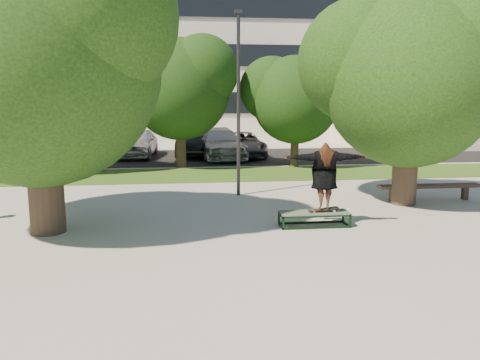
{
  "coord_description": "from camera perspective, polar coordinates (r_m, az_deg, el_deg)",
  "views": [
    {
      "loc": [
        -0.8,
        -10.7,
        3.25
      ],
      "look_at": [
        0.54,
        0.6,
        1.29
      ],
      "focal_mm": 35.0,
      "sensor_mm": 36.0,
      "label": 1
    }
  ],
  "objects": [
    {
      "name": "car_silver_a",
      "position": [
        27.44,
        -12.39,
        4.48
      ],
      "size": [
        2.27,
        4.94,
        1.64
      ],
      "primitive_type": "imported",
      "rotation": [
        0.0,
        0.0,
        -0.07
      ],
      "color": "silver",
      "rests_on": "asphalt_strip"
    },
    {
      "name": "car_silver_b",
      "position": [
        26.28,
        -2.43,
        4.45
      ],
      "size": [
        2.85,
        5.8,
        1.62
      ],
      "primitive_type": "imported",
      "rotation": [
        0.0,
        0.0,
        0.1
      ],
      "color": "#A8A9AD",
      "rests_on": "asphalt_strip"
    },
    {
      "name": "side_building",
      "position": [
        37.73,
        23.55,
        10.13
      ],
      "size": [
        15.0,
        10.0,
        8.0
      ],
      "primitive_type": "cube",
      "color": "white",
      "rests_on": "ground"
    },
    {
      "name": "tree_right",
      "position": [
        15.36,
        19.69,
        12.38
      ],
      "size": [
        6.24,
        5.33,
        6.51
      ],
      "color": "#38281E",
      "rests_on": "ground"
    },
    {
      "name": "bg_tree_left",
      "position": [
        22.53,
        -21.94,
        10.32
      ],
      "size": [
        5.28,
        4.51,
        5.77
      ],
      "color": "#38281E",
      "rests_on": "ground"
    },
    {
      "name": "lamppost",
      "position": [
        15.8,
        -0.2,
        9.42
      ],
      "size": [
        0.25,
        0.15,
        6.11
      ],
      "color": "#2D2D30",
      "rests_on": "ground"
    },
    {
      "name": "office_building",
      "position": [
        42.96,
        -8.63,
        16.03
      ],
      "size": [
        30.0,
        14.12,
        16.0
      ],
      "color": "beige",
      "rests_on": "ground"
    },
    {
      "name": "car_dark",
      "position": [
        27.25,
        -6.09,
        4.45
      ],
      "size": [
        1.71,
        4.54,
        1.48
      ],
      "primitive_type": "imported",
      "rotation": [
        0.0,
        0.0,
        -0.03
      ],
      "color": "black",
      "rests_on": "asphalt_strip"
    },
    {
      "name": "bench",
      "position": [
        16.4,
        22.1,
        -0.82
      ],
      "size": [
        3.41,
        0.46,
        0.52
      ],
      "rotation": [
        0.0,
        0.0,
        -0.0
      ],
      "color": "#47342A",
      "rests_on": "ground"
    },
    {
      "name": "grind_box",
      "position": [
        12.34,
        9.03,
        -4.71
      ],
      "size": [
        1.8,
        0.6,
        0.38
      ],
      "color": "black",
      "rests_on": "ground"
    },
    {
      "name": "ground",
      "position": [
        11.21,
        -2.38,
        -7.08
      ],
      "size": [
        120.0,
        120.0,
        0.0
      ],
      "primitive_type": "plane",
      "color": "#9A958E",
      "rests_on": "ground"
    },
    {
      "name": "bg_tree_mid",
      "position": [
        22.79,
        -7.58,
        11.63
      ],
      "size": [
        5.76,
        4.92,
        6.24
      ],
      "color": "#38281E",
      "rests_on": "ground"
    },
    {
      "name": "grass_strip",
      "position": [
        20.54,
        -1.62,
        0.71
      ],
      "size": [
        30.0,
        4.0,
        0.02
      ],
      "primitive_type": "cube",
      "color": "#284A15",
      "rests_on": "ground"
    },
    {
      "name": "car_grey",
      "position": [
        26.94,
        0.34,
        4.36
      ],
      "size": [
        2.33,
        5.03,
        1.4
      ],
      "primitive_type": "imported",
      "rotation": [
        0.0,
        0.0,
        -0.0
      ],
      "color": "#59585E",
      "rests_on": "asphalt_strip"
    },
    {
      "name": "tree_left",
      "position": [
        12.36,
        -23.92,
        14.41
      ],
      "size": [
        6.96,
        5.95,
        7.12
      ],
      "color": "#38281E",
      "rests_on": "ground"
    },
    {
      "name": "skater_rig",
      "position": [
        12.17,
        10.26,
        0.49
      ],
      "size": [
        2.18,
        0.8,
        1.81
      ],
      "rotation": [
        0.0,
        0.0,
        3.04
      ],
      "color": "white",
      "rests_on": "grind_box"
    },
    {
      "name": "asphalt_strip",
      "position": [
        26.91,
        -4.98,
        2.82
      ],
      "size": [
        40.0,
        8.0,
        0.01
      ],
      "primitive_type": "cube",
      "color": "black",
      "rests_on": "ground"
    },
    {
      "name": "bg_tree_right",
      "position": [
        22.88,
        6.6,
        10.33
      ],
      "size": [
        5.04,
        4.31,
        5.43
      ],
      "color": "#38281E",
      "rests_on": "ground"
    }
  ]
}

